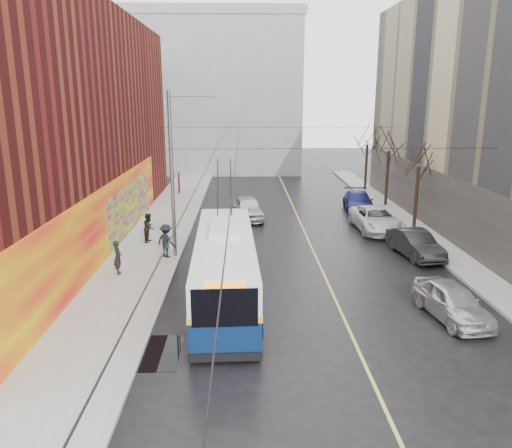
{
  "coord_description": "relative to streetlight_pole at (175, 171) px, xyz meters",
  "views": [
    {
      "loc": [
        -2.5,
        -16.33,
        8.64
      ],
      "look_at": [
        -1.91,
        7.07,
        2.66
      ],
      "focal_mm": 35.0,
      "sensor_mm": 36.0,
      "label": 1
    }
  ],
  "objects": [
    {
      "name": "ground",
      "position": [
        6.14,
        -10.0,
        -4.85
      ],
      "size": [
        140.0,
        140.0,
        0.0
      ],
      "primitive_type": "plane",
      "color": "black",
      "rests_on": "ground"
    },
    {
      "name": "sidewalk_left",
      "position": [
        -1.86,
        2.0,
        -4.77
      ],
      "size": [
        4.0,
        60.0,
        0.15
      ],
      "primitive_type": "cube",
      "color": "gray",
      "rests_on": "ground"
    },
    {
      "name": "sidewalk_right",
      "position": [
        15.14,
        2.0,
        -4.77
      ],
      "size": [
        2.0,
        60.0,
        0.15
      ],
      "primitive_type": "cube",
      "color": "gray",
      "rests_on": "ground"
    },
    {
      "name": "lane_line",
      "position": [
        7.64,
        4.0,
        -4.84
      ],
      "size": [
        0.12,
        50.0,
        0.01
      ],
      "primitive_type": "cube",
      "color": "#BFB74C",
      "rests_on": "ground"
    },
    {
      "name": "building_left",
      "position": [
        -9.85,
        3.99,
        2.14
      ],
      "size": [
        12.11,
        36.0,
        14.0
      ],
      "color": "#511110",
      "rests_on": "ground"
    },
    {
      "name": "building_far",
      "position": [
        0.14,
        34.99,
        4.17
      ],
      "size": [
        20.5,
        12.1,
        18.0
      ],
      "color": "gray",
      "rests_on": "ground"
    },
    {
      "name": "streetlight_pole",
      "position": [
        0.0,
        0.0,
        0.0
      ],
      "size": [
        2.65,
        0.6,
        9.0
      ],
      "color": "slate",
      "rests_on": "ground"
    },
    {
      "name": "catenary_wires",
      "position": [
        3.6,
        4.77,
        1.4
      ],
      "size": [
        18.0,
        60.0,
        0.22
      ],
      "color": "black"
    },
    {
      "name": "tree_near",
      "position": [
        15.14,
        6.0,
        0.13
      ],
      "size": [
        3.2,
        3.2,
        6.4
      ],
      "color": "black",
      "rests_on": "ground"
    },
    {
      "name": "tree_mid",
      "position": [
        15.14,
        13.0,
        0.41
      ],
      "size": [
        3.2,
        3.2,
        6.68
      ],
      "color": "black",
      "rests_on": "ground"
    },
    {
      "name": "tree_far",
      "position": [
        15.14,
        20.0,
        0.3
      ],
      "size": [
        3.2,
        3.2,
        6.57
      ],
      "color": "black",
      "rests_on": "ground"
    },
    {
      "name": "puddle",
      "position": [
        0.41,
        -10.55,
        -4.84
      ],
      "size": [
        1.98,
        2.61,
        0.01
      ],
      "primitive_type": "cube",
      "color": "black",
      "rests_on": "ground"
    },
    {
      "name": "pigeons_flying",
      "position": [
        2.57,
        0.1,
        2.66
      ],
      "size": [
        2.96,
        3.99,
        1.89
      ],
      "color": "slate"
    },
    {
      "name": "trolleybus",
      "position": [
        2.81,
        -5.82,
        -3.33
      ],
      "size": [
        3.01,
        11.64,
        5.47
      ],
      "rotation": [
        0.0,
        0.0,
        0.03
      ],
      "color": "#091C43",
      "rests_on": "ground"
    },
    {
      "name": "parked_car_a",
      "position": [
        11.94,
        -8.02,
        -4.12
      ],
      "size": [
        2.3,
        4.45,
        1.45
      ],
      "primitive_type": "imported",
      "rotation": [
        0.0,
        0.0,
        0.14
      ],
      "color": "silver",
      "rests_on": "ground"
    },
    {
      "name": "parked_car_b",
      "position": [
        13.14,
        -0.03,
        -4.11
      ],
      "size": [
        2.23,
        4.64,
        1.47
      ],
      "primitive_type": "imported",
      "rotation": [
        0.0,
        0.0,
        0.16
      ],
      "color": "#27272A",
      "rests_on": "ground"
    },
    {
      "name": "parked_car_c",
      "position": [
        12.41,
        5.51,
        -4.07
      ],
      "size": [
        2.78,
        5.71,
        1.56
      ],
      "primitive_type": "imported",
      "rotation": [
        0.0,
        0.0,
        0.03
      ],
      "color": "white",
      "rests_on": "ground"
    },
    {
      "name": "parked_car_d",
      "position": [
        12.56,
        11.4,
        -4.1
      ],
      "size": [
        2.56,
        5.33,
        1.5
      ],
      "primitive_type": "imported",
      "rotation": [
        0.0,
        0.0,
        -0.09
      ],
      "color": "navy",
      "rests_on": "ground"
    },
    {
      "name": "following_car",
      "position": [
        3.93,
        9.02,
        -4.03
      ],
      "size": [
        2.44,
        4.96,
        1.63
      ],
      "primitive_type": "imported",
      "rotation": [
        0.0,
        0.0,
        0.11
      ],
      "color": "silver",
      "rests_on": "ground"
    },
    {
      "name": "pedestrian_a",
      "position": [
        -2.56,
        -2.87,
        -3.85
      ],
      "size": [
        0.54,
        0.7,
        1.7
      ],
      "primitive_type": "imported",
      "rotation": [
        0.0,
        0.0,
        1.81
      ],
      "color": "black",
      "rests_on": "sidewalk_left"
    },
    {
      "name": "pedestrian_b",
      "position": [
        -2.06,
        2.77,
        -3.82
      ],
      "size": [
        0.74,
        0.91,
        1.76
      ],
      "primitive_type": "imported",
      "rotation": [
        0.0,
        0.0,
        1.48
      ],
      "color": "black",
      "rests_on": "sidewalk_left"
    },
    {
      "name": "pedestrian_c",
      "position": [
        -0.58,
        -0.25,
        -3.78
      ],
      "size": [
        1.37,
        1.23,
        1.84
      ],
      "primitive_type": "imported",
      "rotation": [
        0.0,
        0.0,
        2.55
      ],
      "color": "black",
      "rests_on": "sidewalk_left"
    }
  ]
}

